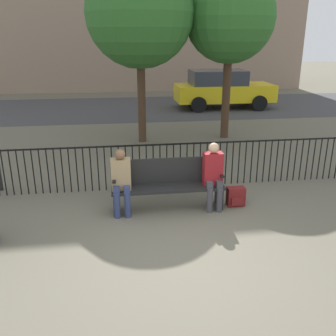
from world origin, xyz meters
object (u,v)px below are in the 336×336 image
Objects in this scene: seated_person_1 at (213,173)px; backpack at (236,197)px; tree_1 at (230,18)px; parked_car_0 at (222,88)px; park_bench at (167,182)px; seated_person_0 at (121,179)px; tree_0 at (140,13)px.

seated_person_1 reaches higher than backpack.
tree_1 is 5.69m from parked_car_0.
park_bench is 1.64× the size of seated_person_1.
tree_1 is at bearing 76.58° from backpack.
seated_person_1 is at bearing -106.42° from parked_car_0.
seated_person_1 reaches higher than seated_person_0.
tree_1 is at bearing 56.41° from seated_person_0.
tree_0 is (-0.94, 4.76, 2.89)m from seated_person_1.
seated_person_0 is at bearing -114.80° from parked_car_0.
park_bench is at bearing 175.97° from backpack.
park_bench is at bearing 170.95° from seated_person_1.
tree_1 reaches higher than seated_person_0.
parked_car_0 is at bearing 65.20° from seated_person_0.
seated_person_0 reaches higher than backpack.
parked_car_0 is at bearing 76.04° from backpack.
seated_person_0 is 1.64m from seated_person_1.
tree_1 is (2.44, 4.79, 2.98)m from park_bench.
park_bench reaches higher than backpack.
seated_person_1 is at bearing 0.09° from seated_person_0.
tree_1 is at bearing 63.01° from park_bench.
tree_0 is 2.57m from tree_1.
parked_car_0 is (4.53, 9.81, 0.19)m from seated_person_0.
park_bench is 1.32m from backpack.
seated_person_0 is at bearing -98.40° from tree_0.
seated_person_0 is 0.28× the size of parked_car_0.
backpack is (1.28, -0.09, -0.33)m from park_bench.
tree_0 reaches higher than backpack.
seated_person_1 is 0.29× the size of parked_car_0.
tree_0 is at bearing -176.41° from tree_1.
seated_person_1 is at bearing -78.84° from tree_0.
park_bench is 0.42× the size of tree_1.
parked_car_0 reaches higher than park_bench.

